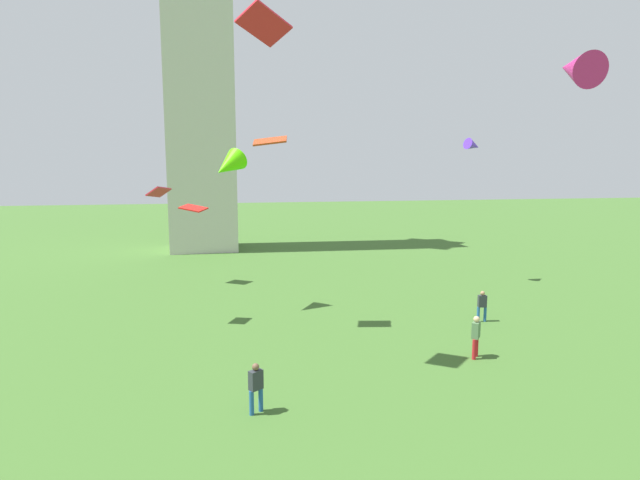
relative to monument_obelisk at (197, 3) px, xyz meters
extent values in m
cube|color=beige|center=(0.00, 0.00, -2.71)|extent=(6.19, 6.19, 40.41)
cylinder|color=#235693|center=(13.71, -27.48, -22.53)|extent=(0.14, 0.14, 0.76)
cylinder|color=#235693|center=(14.05, -27.54, -22.53)|extent=(0.14, 0.14, 0.76)
cube|color=#2D3338|center=(13.88, -27.51, -21.86)|extent=(0.44, 0.30, 0.60)
sphere|color=#A37556|center=(13.88, -27.51, -21.45)|extent=(0.22, 0.22, 0.22)
cylinder|color=#235693|center=(2.06, -34.56, -22.52)|extent=(0.15, 0.15, 0.78)
cylinder|color=#235693|center=(1.76, -34.75, -22.52)|extent=(0.15, 0.15, 0.78)
cube|color=#2D3338|center=(1.91, -34.65, -21.83)|extent=(0.49, 0.43, 0.62)
sphere|color=brown|center=(1.91, -34.65, -21.40)|extent=(0.23, 0.23, 0.23)
cylinder|color=red|center=(10.88, -32.05, -22.49)|extent=(0.16, 0.16, 0.84)
cylinder|color=red|center=(11.14, -31.77, -22.49)|extent=(0.16, 0.16, 0.84)
cube|color=#51754C|center=(11.01, -31.91, -21.74)|extent=(0.50, 0.51, 0.66)
sphere|color=#D8AD84|center=(11.01, -31.91, -21.29)|extent=(0.24, 0.24, 0.24)
cone|color=#53E408|center=(1.64, -22.77, -15.10)|extent=(2.33, 2.37, 1.86)
cube|color=red|center=(-1.72, -24.53, -16.37)|extent=(1.17, 1.28, 0.58)
cube|color=red|center=(2.68, -31.48, -10.38)|extent=(2.03, 1.67, 1.15)
cone|color=#C02274|center=(15.93, -30.53, -11.10)|extent=(1.82, 2.60, 1.98)
cone|color=#6232ED|center=(17.79, -19.05, -13.68)|extent=(1.38, 1.09, 0.98)
cube|color=#BE3D1A|center=(3.44, -26.40, -14.02)|extent=(1.67, 1.33, 0.56)
cube|color=red|center=(-0.45, -15.60, -17.79)|extent=(1.96, 1.78, 0.50)
camera|label=1|loc=(0.72, -49.34, -15.43)|focal=27.75mm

